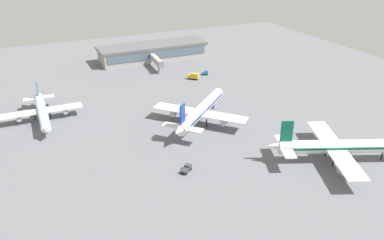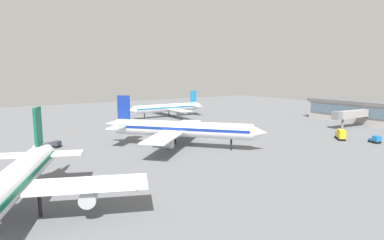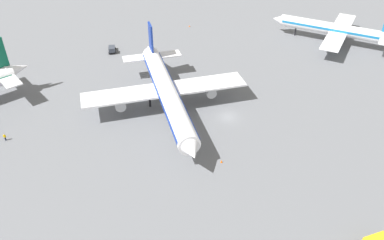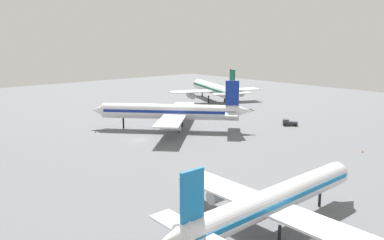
{
  "view_description": "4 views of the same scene",
  "coord_description": "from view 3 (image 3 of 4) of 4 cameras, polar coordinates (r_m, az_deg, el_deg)",
  "views": [
    {
      "loc": [
        58.56,
        142.59,
        68.6
      ],
      "look_at": [
        1.79,
        18.28,
        4.07
      ],
      "focal_mm": 36.89,
      "sensor_mm": 36.0,
      "label": 1
    },
    {
      "loc": [
        -82.87,
        61.54,
        21.63
      ],
      "look_at": [
        1.97,
        6.08,
        6.52
      ],
      "focal_mm": 30.53,
      "sensor_mm": 36.0,
      "label": 2
    },
    {
      "loc": [
        -68.88,
        -25.79,
        51.24
      ],
      "look_at": [
        -8.22,
        5.17,
        2.65
      ],
      "focal_mm": 36.12,
      "sensor_mm": 36.0,
      "label": 3
    },
    {
      "loc": [
        82.97,
        -54.31,
        25.99
      ],
      "look_at": [
        1.81,
        16.83,
        3.34
      ],
      "focal_mm": 35.87,
      "sensor_mm": 36.0,
      "label": 4
    }
  ],
  "objects": [
    {
      "name": "ground",
      "position": [
        89.64,
        5.34,
        0.47
      ],
      "size": [
        288.0,
        288.0,
        0.0
      ],
      "primitive_type": "plane",
      "color": "slate"
    },
    {
      "name": "airplane_at_gate",
      "position": [
        88.86,
        -3.83,
        4.3
      ],
      "size": [
        38.77,
        36.64,
        14.62
      ],
      "rotation": [
        0.0,
        0.0,
        3.88
      ],
      "color": "white",
      "rests_on": "ground"
    },
    {
      "name": "safety_cone_mid_apron",
      "position": [
        137.32,
        -0.37,
        13.73
      ],
      "size": [
        0.44,
        0.44,
        0.6
      ],
      "primitive_type": "cone",
      "color": "#EA590C",
      "rests_on": "ground"
    },
    {
      "name": "safety_cone_near_gate",
      "position": [
        76.93,
        4.38,
        -6.09
      ],
      "size": [
        0.44,
        0.44,
        0.6
      ],
      "primitive_type": "cone",
      "color": "#EA590C",
      "rests_on": "ground"
    },
    {
      "name": "ground_crew_worker",
      "position": [
        90.86,
        -25.91,
        -2.3
      ],
      "size": [
        0.53,
        0.53,
        1.67
      ],
      "rotation": [
        0.0,
        0.0,
        0.64
      ],
      "color": "#1E2338",
      "rests_on": "ground"
    },
    {
      "name": "airplane_taxiing",
      "position": [
        131.48,
        20.39,
        12.45
      ],
      "size": [
        31.81,
        39.8,
        12.13
      ],
      "rotation": [
        0.0,
        0.0,
        1.56
      ],
      "color": "white",
      "rests_on": "ground"
    },
    {
      "name": "pushback_tractor",
      "position": [
        121.03,
        -11.74,
        10.21
      ],
      "size": [
        4.63,
        4.21,
        1.9
      ],
      "rotation": [
        0.0,
        0.0,
        3.81
      ],
      "color": "black",
      "rests_on": "ground"
    }
  ]
}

